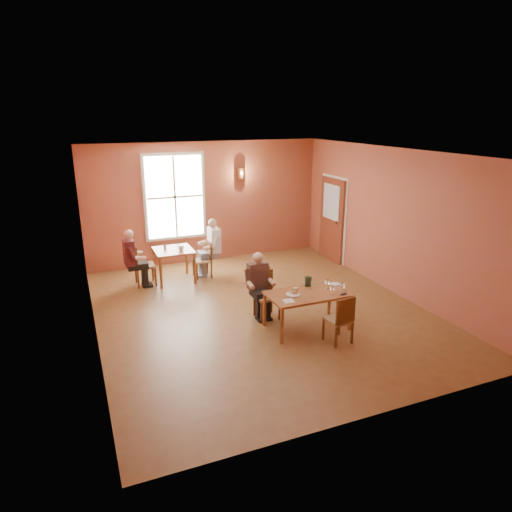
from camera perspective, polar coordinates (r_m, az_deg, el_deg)
name	(u,v)px	position (r m, az deg, el deg)	size (l,w,h in m)	color
ground	(260,310)	(8.90, 0.49, -6.82)	(6.00, 7.00, 0.01)	brown
wall_back	(206,202)	(11.61, -6.24, 6.68)	(6.00, 0.04, 3.00)	brown
wall_front	(377,308)	(5.51, 14.86, -6.30)	(6.00, 0.04, 3.00)	brown
wall_left	(88,254)	(7.78, -20.31, 0.21)	(0.04, 7.00, 3.00)	brown
wall_right	(393,222)	(9.91, 16.76, 4.15)	(0.04, 7.00, 3.00)	brown
ceiling	(260,152)	(8.13, 0.55, 12.81)	(6.00, 7.00, 0.04)	white
window	(175,197)	(11.34, -10.11, 7.28)	(1.36, 0.10, 1.96)	white
door	(331,220)	(11.80, 9.40, 4.49)	(0.12, 1.04, 2.10)	maroon
wall_sconce	(241,173)	(11.69, -1.91, 10.32)	(0.16, 0.16, 0.28)	brown
main_table	(307,310)	(8.14, 6.43, -6.79)	(1.41, 0.79, 0.66)	brown
chair_diner_main	(267,296)	(8.43, 1.34, -4.99)	(0.39, 0.39, 0.88)	#573016
diner_main	(267,289)	(8.35, 1.43, -4.11)	(0.47, 0.47, 1.18)	#3A2118
chair_empty	(338,319)	(7.71, 10.25, -7.70)	(0.37, 0.37, 0.84)	#3E2112
plate_food	(293,294)	(7.91, 4.66, -4.76)	(0.25, 0.25, 0.03)	silver
sandwich	(295,291)	(7.95, 4.95, -4.41)	(0.08, 0.08, 0.10)	tan
goblet_a	(327,283)	(8.24, 8.87, -3.40)	(0.08, 0.08, 0.19)	white
goblet_b	(342,287)	(8.15, 10.74, -3.81)	(0.07, 0.07, 0.17)	white
goblet_c	(332,290)	(7.98, 9.50, -4.17)	(0.07, 0.07, 0.18)	white
menu_stand	(308,282)	(8.28, 6.52, -3.19)	(0.11, 0.06, 0.19)	#233B28
knife	(310,299)	(7.77, 6.83, -5.36)	(0.19, 0.02, 0.00)	white
napkin	(289,301)	(7.66, 4.10, -5.63)	(0.17, 0.17, 0.01)	silver
side_plate	(335,284)	(8.48, 9.87, -3.47)	(0.18, 0.18, 0.01)	white
sunglasses	(344,294)	(8.05, 10.89, -4.70)	(0.13, 0.04, 0.02)	black
second_table	(174,265)	(10.46, -10.18, -1.14)	(0.84, 0.84, 0.74)	brown
chair_diner_white	(202,259)	(10.58, -6.77, -0.43)	(0.38, 0.38, 0.85)	brown
diner_white	(203,250)	(10.53, -6.66, 0.74)	(0.52, 0.52, 1.30)	silver
chair_diner_maroon	(145,265)	(10.32, -13.73, -1.05)	(0.41, 0.41, 0.93)	brown
diner_maroon	(143,258)	(10.27, -13.96, -0.19)	(0.51, 0.51, 1.27)	maroon
cup_a	(181,248)	(10.24, -9.34, 0.95)	(0.12, 0.12, 0.09)	silver
cup_b	(165,247)	(10.46, -11.30, 1.16)	(0.09, 0.09, 0.08)	beige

